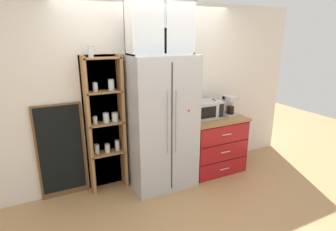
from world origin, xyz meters
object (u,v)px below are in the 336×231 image
object	(u,v)px
bottle_green	(215,110)
bottle_amber	(213,109)
microwave	(206,109)
chalkboard_menu	(61,151)
mug_cream	(213,113)
mug_sage	(216,114)
coffee_maker	(229,105)
refrigerator	(162,123)

from	to	relation	value
bottle_green	bottle_amber	distance (m)	0.06
microwave	chalkboard_menu	xyz separation A→B (m)	(-2.09, 0.22, -0.37)
microwave	mug_cream	distance (m)	0.17
bottle_green	bottle_amber	xyz separation A→B (m)	(0.00, 0.06, 0.01)
mug_sage	bottle_amber	size ratio (longest dim) A/B	0.40
coffee_maker	mug_cream	distance (m)	0.29
mug_cream	bottle_green	size ratio (longest dim) A/B	0.46
microwave	mug_cream	xyz separation A→B (m)	(0.14, 0.01, -0.08)
mug_cream	chalkboard_menu	world-z (taller)	chalkboard_menu
coffee_maker	mug_cream	world-z (taller)	coffee_maker
coffee_maker	refrigerator	bearing A→B (deg)	-178.73
bottle_green	bottle_amber	size ratio (longest dim) A/B	0.96
refrigerator	bottle_amber	size ratio (longest dim) A/B	6.70
refrigerator	bottle_amber	world-z (taller)	refrigerator
mug_cream	bottle_amber	xyz separation A→B (m)	(-0.00, 0.01, 0.07)
mug_cream	bottle_green	world-z (taller)	bottle_green
chalkboard_menu	mug_cream	bearing A→B (deg)	-5.47
coffee_maker	mug_cream	bearing A→B (deg)	169.10
refrigerator	chalkboard_menu	size ratio (longest dim) A/B	1.46
mug_sage	bottle_amber	bearing A→B (deg)	91.30
mug_cream	chalkboard_menu	bearing A→B (deg)	174.53
microwave	chalkboard_menu	size ratio (longest dim) A/B	0.35
coffee_maker	chalkboard_menu	distance (m)	2.55
mug_sage	bottle_green	bearing A→B (deg)	94.55
mug_cream	bottle_amber	size ratio (longest dim) A/B	0.44
mug_cream	bottle_amber	distance (m)	0.07
microwave	bottle_green	distance (m)	0.15
chalkboard_menu	refrigerator	bearing A→B (deg)	-12.49
chalkboard_menu	microwave	bearing A→B (deg)	-6.09
microwave	mug_cream	world-z (taller)	microwave
refrigerator	microwave	size ratio (longest dim) A/B	4.22
refrigerator	coffee_maker	bearing A→B (deg)	1.27
refrigerator	mug_cream	size ratio (longest dim) A/B	15.30
microwave	bottle_green	world-z (taller)	bottle_green
mug_cream	mug_sage	world-z (taller)	mug_cream
refrigerator	mug_sage	bearing A→B (deg)	0.54
microwave	bottle_amber	bearing A→B (deg)	7.72
bottle_amber	chalkboard_menu	xyz separation A→B (m)	(-2.24, 0.20, -0.36)
bottle_green	chalkboard_menu	size ratio (longest dim) A/B	0.21
chalkboard_menu	mug_sage	bearing A→B (deg)	-7.20
bottle_green	mug_cream	bearing A→B (deg)	88.10
coffee_maker	bottle_amber	bearing A→B (deg)	166.97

